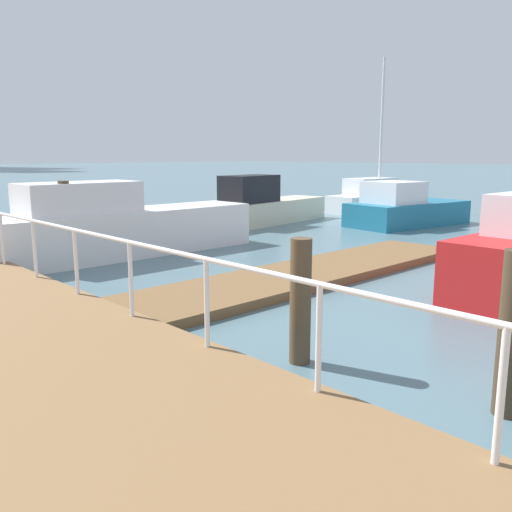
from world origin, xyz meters
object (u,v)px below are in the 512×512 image
at_px(moored_boat_5, 376,198).
at_px(moored_boat_0, 405,209).
at_px(moored_boat_2, 120,227).
at_px(moored_boat_3, 257,208).

bearing_deg(moored_boat_5, moored_boat_0, -134.97).
height_order(moored_boat_0, moored_boat_2, moored_boat_2).
distance_m(moored_boat_2, moored_boat_3, 7.30).
bearing_deg(moored_boat_2, moored_boat_0, -9.50).
bearing_deg(moored_boat_0, moored_boat_2, 170.50).
xyz_separation_m(moored_boat_3, moored_boat_5, (7.73, -0.17, -0.03)).
xyz_separation_m(moored_boat_2, moored_boat_5, (14.71, 1.96, -0.14)).
distance_m(moored_boat_0, moored_boat_5, 5.36).
xyz_separation_m(moored_boat_0, moored_boat_3, (-3.94, 3.96, 0.04)).
distance_m(moored_boat_2, moored_boat_5, 14.84).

